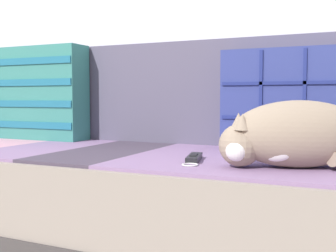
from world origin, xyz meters
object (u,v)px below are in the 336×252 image
object	(u,v)px
couch	(115,205)
throw_pillow_striped	(42,93)
throw_pillow_quilted	(285,101)
game_remote_far	(194,158)
sleeping_cat	(291,136)

from	to	relation	value
couch	throw_pillow_striped	distance (m)	0.71
throw_pillow_quilted	game_remote_far	world-z (taller)	throw_pillow_quilted
sleeping_cat	throw_pillow_quilted	bearing A→B (deg)	101.81
couch	throw_pillow_striped	bearing A→B (deg)	159.54
couch	throw_pillow_striped	xyz separation A→B (m)	(-0.52, 0.19, 0.44)
throw_pillow_striped	sleeping_cat	distance (m)	1.26
throw_pillow_quilted	throw_pillow_striped	xyz separation A→B (m)	(-1.13, -0.00, 0.03)
game_remote_far	couch	bearing A→B (deg)	156.74
couch	throw_pillow_quilted	bearing A→B (deg)	17.85
couch	sleeping_cat	world-z (taller)	sleeping_cat
sleeping_cat	couch	bearing A→B (deg)	166.05
couch	sleeping_cat	bearing A→B (deg)	-13.95
throw_pillow_quilted	sleeping_cat	distance (m)	0.38
throw_pillow_quilted	throw_pillow_striped	bearing A→B (deg)	-179.97
sleeping_cat	throw_pillow_striped	bearing A→B (deg)	163.17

